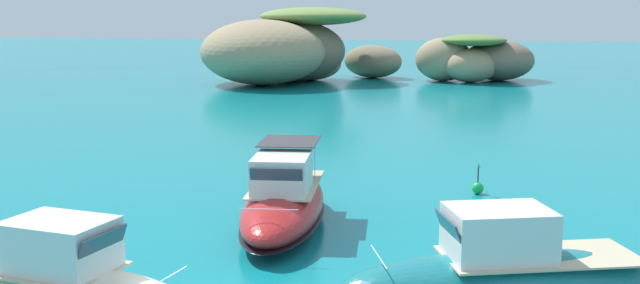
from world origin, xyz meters
The scene contains 5 objects.
islet_large centered at (-13.93, 71.78, 3.90)m, with size 26.20×26.64×8.88m.
islet_small centered at (8.37, 77.70, 2.63)m, with size 14.71×12.61×5.67m.
motorboat_teal centered at (8.56, 3.03, 1.03)m, with size 10.93×6.24×3.08m.
motorboat_red centered at (0.06, 10.33, 1.03)m, with size 4.03×10.61×3.24m.
channel_buoy centered at (7.80, 17.69, 0.34)m, with size 0.56×0.56×1.48m.
Camera 1 is at (7.05, -19.34, 8.70)m, focal length 43.93 mm.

